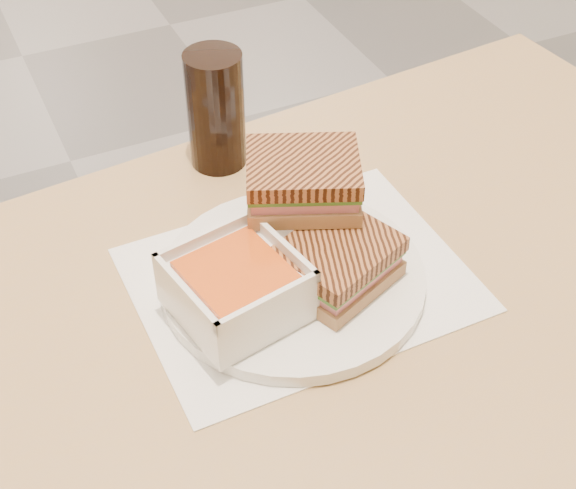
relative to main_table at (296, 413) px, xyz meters
name	(u,v)px	position (x,y,z in m)	size (l,w,h in m)	color
main_table	(296,413)	(0.00, 0.00, 0.00)	(1.26, 0.81, 0.75)	#9E7D55
tray_liner	(300,279)	(0.04, 0.07, 0.11)	(0.33, 0.26, 0.00)	white
plate	(293,278)	(0.03, 0.07, 0.12)	(0.27, 0.27, 0.01)	white
soup_bowl	(236,289)	(-0.04, 0.05, 0.16)	(0.13, 0.13, 0.06)	white
panini_lower	(338,262)	(0.06, 0.04, 0.16)	(0.13, 0.12, 0.05)	#A57D4D
panini_upper	(303,180)	(0.06, 0.12, 0.21)	(0.14, 0.13, 0.05)	#A57D4D
cola_glass	(216,110)	(0.04, 0.30, 0.19)	(0.07, 0.07, 0.14)	black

